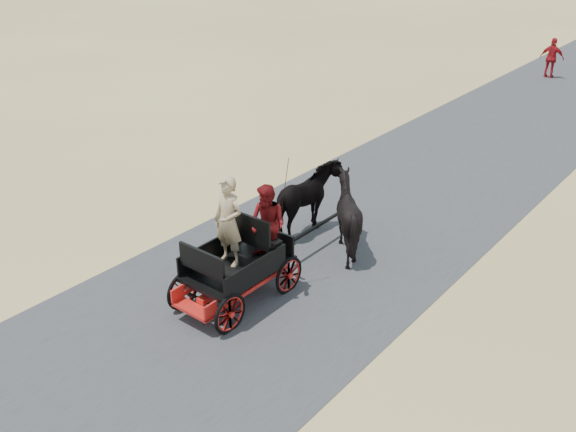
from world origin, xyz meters
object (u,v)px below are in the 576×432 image
Objects in this scene: carriage at (237,283)px; horse_left at (307,202)px; pedestrian at (552,58)px; horse_right at (347,215)px.

carriage is 1.20× the size of horse_left.
horse_left is (-0.55, 3.00, 0.49)m from carriage.
pedestrian reaches higher than horse_left.
horse_left is at bearing 100.39° from carriage.
horse_right is (0.55, 3.00, 0.49)m from carriage.
horse_left is 18.53m from pedestrian.
horse_right reaches higher than carriage.
pedestrian reaches higher than carriage.
horse_left is at bearing 86.39° from pedestrian.
carriage is 1.39× the size of pedestrian.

